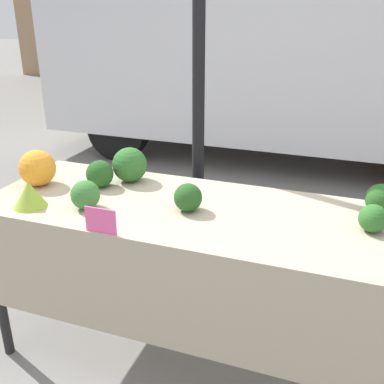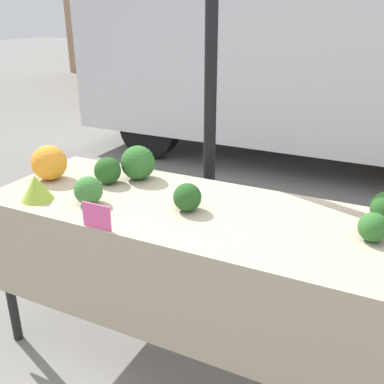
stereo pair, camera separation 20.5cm
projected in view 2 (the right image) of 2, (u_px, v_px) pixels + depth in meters
name	position (u px, v px, depth m)	size (l,w,h in m)	color
ground_plane	(192.00, 355.00, 2.42)	(40.00, 40.00, 0.00)	gray
tent_pole	(210.00, 125.00, 2.55)	(0.07, 0.07, 2.23)	black
parked_truck	(296.00, 45.00, 5.17)	(5.13, 2.03, 2.47)	silver
market_table	(186.00, 236.00, 2.08)	(2.00, 0.75, 0.87)	tan
orange_cauliflower	(49.00, 163.00, 2.39)	(0.19, 0.19, 0.19)	orange
romanesco_head	(36.00, 188.00, 2.15)	(0.16, 0.16, 0.12)	#93B238
broccoli_head_0	(187.00, 197.00, 2.04)	(0.13, 0.13, 0.13)	#23511E
broccoli_head_1	(88.00, 190.00, 2.11)	(0.13, 0.13, 0.13)	#387533
broccoli_head_2	(108.00, 171.00, 2.35)	(0.14, 0.14, 0.14)	#23511E
broccoli_head_3	(373.00, 227.00, 1.77)	(0.12, 0.12, 0.12)	#2D6628
broccoli_head_5	(138.00, 163.00, 2.40)	(0.18, 0.18, 0.18)	#2D6628
price_sign	(97.00, 216.00, 1.87)	(0.14, 0.01, 0.11)	#F45B9E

